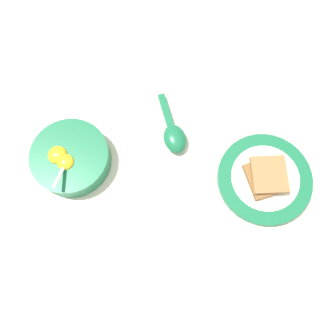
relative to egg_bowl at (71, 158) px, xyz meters
name	(u,v)px	position (x,y,z in m)	size (l,w,h in m)	color
ground_plane	(197,198)	(0.21, -0.22, -0.03)	(3.00, 3.00, 0.00)	silver
egg_bowl	(71,158)	(0.00, 0.00, 0.00)	(0.18, 0.18, 0.08)	#196B42
toast_plate	(264,179)	(0.37, -0.26, -0.02)	(0.22, 0.22, 0.02)	#196B42
toast_sandwich	(267,176)	(0.37, -0.26, 0.00)	(0.11, 0.11, 0.02)	brown
soup_spoon	(173,134)	(0.24, -0.06, -0.01)	(0.07, 0.17, 0.03)	#196B42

